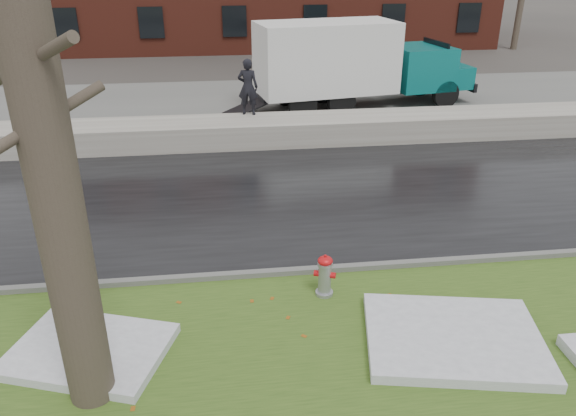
{
  "coord_description": "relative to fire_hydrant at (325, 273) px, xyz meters",
  "views": [
    {
      "loc": [
        -1.26,
        -7.74,
        5.51
      ],
      "look_at": [
        -0.07,
        1.8,
        1.0
      ],
      "focal_mm": 35.0,
      "sensor_mm": 36.0,
      "label": 1
    }
  ],
  "objects": [
    {
      "name": "road",
      "position": [
        -0.38,
        4.23,
        -0.44
      ],
      "size": [
        60.0,
        7.0,
        0.03
      ],
      "primitive_type": "cube",
      "color": "black",
      "rests_on": "ground"
    },
    {
      "name": "snowbank",
      "position": [
        -0.38,
        8.43,
        -0.08
      ],
      "size": [
        60.0,
        1.6,
        0.75
      ],
      "primitive_type": "cube",
      "color": "#AEAB9F",
      "rests_on": "ground"
    },
    {
      "name": "curb",
      "position": [
        -0.38,
        0.73,
        -0.38
      ],
      "size": [
        60.0,
        0.15,
        0.14
      ],
      "primitive_type": "cube",
      "color": "slate",
      "rests_on": "ground"
    },
    {
      "name": "parking_lot",
      "position": [
        -0.38,
        12.73,
        -0.44
      ],
      "size": [
        60.0,
        9.0,
        0.03
      ],
      "primitive_type": "cube",
      "color": "slate",
      "rests_on": "ground"
    },
    {
      "name": "worker",
      "position": [
        -0.74,
        9.03,
        1.15
      ],
      "size": [
        0.7,
        0.55,
        1.7
      ],
      "primitive_type": "imported",
      "rotation": [
        0.0,
        0.0,
        2.89
      ],
      "color": "black",
      "rests_on": "snowbank"
    },
    {
      "name": "box_truck",
      "position": [
        3.21,
        12.13,
        1.2
      ],
      "size": [
        9.47,
        3.44,
        3.12
      ],
      "rotation": [
        0.0,
        0.0,
        0.17
      ],
      "color": "black",
      "rests_on": "ground"
    },
    {
      "name": "fire_hydrant",
      "position": [
        0.0,
        0.0,
        0.0
      ],
      "size": [
        0.38,
        0.36,
        0.78
      ],
      "rotation": [
        0.0,
        0.0,
        -0.37
      ],
      "color": "#97999E",
      "rests_on": "verge"
    },
    {
      "name": "tree",
      "position": [
        -3.52,
        -1.95,
        3.28
      ],
      "size": [
        1.34,
        1.55,
        7.34
      ],
      "rotation": [
        0.0,
        0.0,
        0.32
      ],
      "color": "brown",
      "rests_on": "verge"
    },
    {
      "name": "snow_patch_far",
      "position": [
        -3.72,
        -1.13,
        -0.34
      ],
      "size": [
        2.6,
        2.23,
        0.14
      ],
      "primitive_type": "cube",
      "rotation": [
        0.0,
        0.0,
        -0.33
      ],
      "color": "silver",
      "rests_on": "verge"
    },
    {
      "name": "snow_patch_near",
      "position": [
        1.7,
        -1.53,
        -0.33
      ],
      "size": [
        2.94,
        2.47,
        0.16
      ],
      "primitive_type": "cube",
      "rotation": [
        0.0,
        0.0,
        -0.2
      ],
      "color": "silver",
      "rests_on": "verge"
    },
    {
      "name": "ground",
      "position": [
        -0.38,
        -0.27,
        -0.45
      ],
      "size": [
        120.0,
        120.0,
        0.0
      ],
      "primitive_type": "plane",
      "color": "#47423D",
      "rests_on": "ground"
    },
    {
      "name": "verge",
      "position": [
        -0.38,
        -1.52,
        -0.43
      ],
      "size": [
        60.0,
        4.5,
        0.04
      ],
      "primitive_type": "cube",
      "color": "#324D19",
      "rests_on": "ground"
    }
  ]
}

